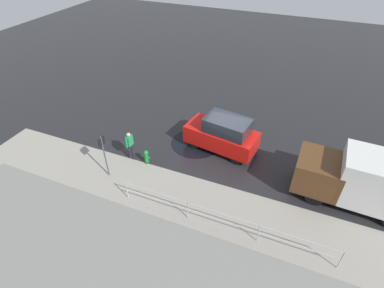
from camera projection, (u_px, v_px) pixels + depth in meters
ground_plane at (225, 151)px, 16.67m from camera, size 60.00×60.00×0.00m
kerb_strip at (198, 205)px, 13.59m from camera, size 24.00×3.20×0.04m
moving_hatchback at (223, 134)px, 16.21m from camera, size 4.11×2.27×2.06m
delivery_truck at (365, 180)px, 12.92m from camera, size 5.46×2.32×2.60m
fire_hydrant at (146, 157)px, 15.68m from camera, size 0.42×0.31×0.80m
pedestrian at (130, 143)px, 15.68m from camera, size 0.26×0.57×1.62m
metal_railing at (222, 218)px, 12.11m from camera, size 9.09×0.04×1.05m
sign_post at (104, 151)px, 14.18m from camera, size 0.07×0.44×2.40m
puddle_patch at (196, 143)px, 17.28m from camera, size 2.86×2.86×0.01m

